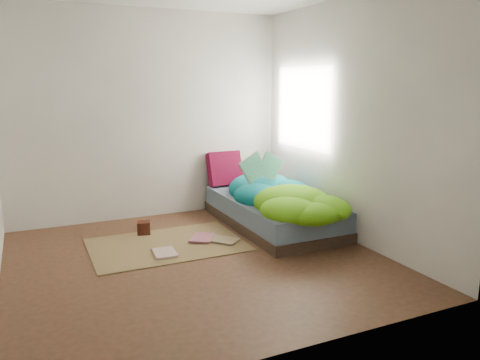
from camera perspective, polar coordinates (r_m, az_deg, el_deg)
name	(u,v)px	position (r m, az deg, el deg)	size (l,w,h in m)	color
ground	(198,260)	(4.67, -5.19, -9.74)	(3.50, 3.50, 0.00)	#452D1A
room_walls	(195,92)	(4.36, -5.46, 10.64)	(3.54, 3.54, 2.62)	beige
bed	(272,212)	(5.71, 3.94, -3.89)	(1.00, 2.00, 0.34)	#32251B
duvet	(282,188)	(5.44, 5.09, -0.99)	(0.96, 1.84, 0.34)	#076176
rug	(167,245)	(5.12, -8.88, -7.80)	(1.60, 1.10, 0.01)	brown
pillow_floral	(262,181)	(6.36, 2.73, -0.14)	(0.51, 0.32, 0.12)	silver
pillow_magenta	(225,169)	(6.32, -1.88, 1.37)	(0.46, 0.14, 0.46)	#47041A
open_book	(262,159)	(5.55, 2.72, 2.58)	(0.47, 0.10, 0.28)	#2C8831
wooden_box	(144,228)	(5.48, -11.65, -5.72)	(0.14, 0.14, 0.14)	#380F0C
floor_book_a	(154,254)	(4.82, -10.44, -8.89)	(0.22, 0.30, 0.02)	silver
floor_book_b	(192,237)	(5.25, -5.87, -6.97)	(0.24, 0.32, 0.03)	#CC7685
floor_book_c	(219,243)	(5.05, -2.53, -7.72)	(0.22, 0.30, 0.02)	tan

